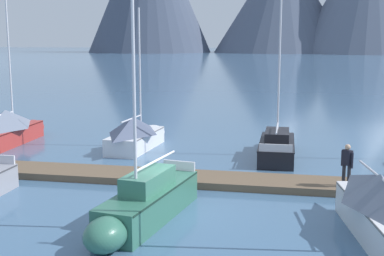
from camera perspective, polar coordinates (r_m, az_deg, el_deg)
The scene contains 7 objects.
ground_plane at distance 18.28m, azimuth -3.01°, elevation -9.40°, with size 700.00×700.00×0.00m, color #426689.
dock at distance 21.99m, azimuth -0.83°, elevation -5.65°, with size 26.14×3.11×0.30m.
sailboat_nearest_berth at distance 31.67m, azimuth -19.59°, elevation 0.11°, with size 1.91×6.13×9.06m.
sailboat_mid_dock_port at distance 28.63m, azimuth -6.18°, elevation -0.56°, with size 2.41×6.07×7.73m.
sailboat_mid_dock_starboard at distance 17.10m, azimuth -5.36°, elevation -8.37°, with size 2.57×6.59×8.84m.
sailboat_far_berth at distance 27.04m, azimuth 9.45°, elevation -1.90°, with size 1.88×6.42×8.01m.
person_on_dock at distance 21.00m, azimuth 16.89°, elevation -3.69°, with size 0.42×0.47×1.69m.
Camera 1 is at (3.66, -16.87, 6.03)m, focal length 47.84 mm.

